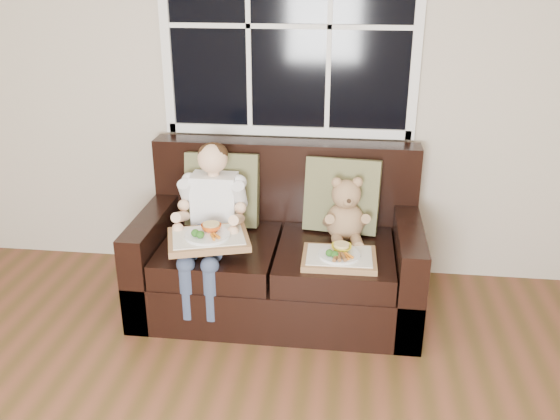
# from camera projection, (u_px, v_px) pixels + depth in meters

# --- Properties ---
(room_walls) EXTENTS (4.52, 5.02, 2.71)m
(room_walls) POSITION_uv_depth(u_px,v_px,m) (102.00, 149.00, 1.39)
(room_walls) COLOR beige
(room_walls) RESTS_ON ground
(window_back) EXTENTS (1.62, 0.04, 1.37)m
(window_back) POSITION_uv_depth(u_px,v_px,m) (289.00, 26.00, 3.62)
(window_back) COLOR black
(window_back) RESTS_ON room_walls
(loveseat) EXTENTS (1.70, 0.92, 0.96)m
(loveseat) POSITION_uv_depth(u_px,v_px,m) (280.00, 256.00, 3.71)
(loveseat) COLOR black
(loveseat) RESTS_ON ground
(pillow_left) EXTENTS (0.47, 0.22, 0.48)m
(pillow_left) POSITION_uv_depth(u_px,v_px,m) (222.00, 189.00, 3.75)
(pillow_left) COLOR #676C43
(pillow_left) RESTS_ON loveseat
(pillow_right) EXTENTS (0.48, 0.26, 0.47)m
(pillow_right) POSITION_uv_depth(u_px,v_px,m) (342.00, 195.00, 3.66)
(pillow_right) COLOR #676C43
(pillow_right) RESTS_ON loveseat
(child) EXTENTS (0.40, 0.60, 0.90)m
(child) POSITION_uv_depth(u_px,v_px,m) (211.00, 210.00, 3.51)
(child) COLOR white
(child) RESTS_ON loveseat
(teddy_bear) EXTENTS (0.26, 0.32, 0.41)m
(teddy_bear) POSITION_uv_depth(u_px,v_px,m) (345.00, 214.00, 3.55)
(teddy_bear) COLOR tan
(teddy_bear) RESTS_ON loveseat
(tray_left) EXTENTS (0.53, 0.46, 0.10)m
(tray_left) POSITION_uv_depth(u_px,v_px,m) (208.00, 238.00, 3.33)
(tray_left) COLOR #A17A48
(tray_left) RESTS_ON child
(tray_right) EXTENTS (0.42, 0.32, 0.09)m
(tray_right) POSITION_uv_depth(u_px,v_px,m) (339.00, 257.00, 3.32)
(tray_right) COLOR #A17A48
(tray_right) RESTS_ON loveseat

